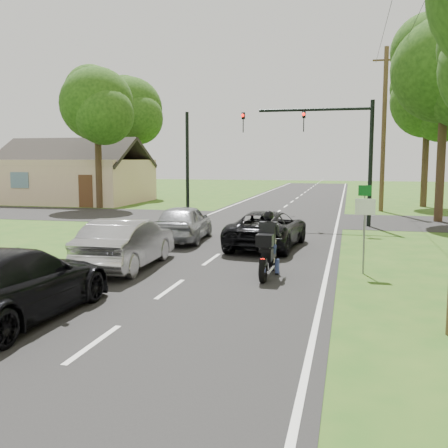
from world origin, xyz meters
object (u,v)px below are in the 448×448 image
Objects in this scene: silver_sedan at (127,243)px; sign_white at (365,218)px; silver_suv at (184,223)px; traffic_signal at (331,140)px; dark_car_behind at (12,284)px; sign_green at (365,198)px; utility_pole_far at (384,129)px; dark_suv at (268,229)px; motorcycle_rider at (268,251)px.

sign_white is (6.80, 0.82, 0.85)m from silver_sedan.
silver_suv is 9.11m from traffic_signal.
dark_car_behind is 15.82m from sign_green.
sign_green reaches higher than silver_suv.
utility_pole_far reaches higher than traffic_signal.
traffic_signal is 4.24m from sign_green.
sign_white is 1.00× the size of sign_green.
dark_car_behind is 18.31m from traffic_signal.
motorcycle_rider is at bearing 103.65° from dark_suv.
sign_green is (3.51, 4.22, 0.91)m from dark_suv.
sign_green is at bearing -157.99° from silver_suv.
traffic_signal is 11.39m from sign_white.
utility_pole_far is 11.63m from sign_green.
sign_white is at bearing 23.17° from motorcycle_rider.
silver_sedan is 2.10× the size of sign_white.
dark_car_behind is at bearing 74.81° from dark_suv.
utility_pole_far is (4.81, 15.24, 4.40)m from dark_suv.
motorcycle_rider is 4.89m from dark_suv.
traffic_signal reaches higher than silver_sedan.
silver_suv is at bearing -129.74° from traffic_signal.
motorcycle_rider is at bearing -95.67° from traffic_signal.
dark_car_behind reaches higher than silver_sedan.
traffic_signal is (5.55, 17.12, 3.38)m from dark_car_behind.
dark_suv is at bearing -128.91° from silver_sedan.
sign_white reaches higher than dark_car_behind.
silver_sedan is 2.10× the size of sign_green.
dark_suv is 2.29× the size of sign_green.
silver_suv is (-4.20, 5.57, 0.01)m from motorcycle_rider.
sign_white reaches higher than silver_sedan.
utility_pole_far is at bearing -114.44° from silver_sedan.
traffic_signal is at bearing -134.28° from silver_suv.
motorcycle_rider is at bearing -101.44° from utility_pole_far.
silver_suv is (-3.45, 0.74, 0.05)m from dark_suv.
motorcycle_rider is at bearing -106.97° from sign_green.
sign_white is 8.00m from sign_green.
sign_white is (3.31, -3.78, 0.91)m from dark_suv.
traffic_signal is 0.64× the size of utility_pole_far.
dark_car_behind is (-4.35, -5.05, 0.02)m from motorcycle_rider.
motorcycle_rider reaches higher than silver_sedan.
traffic_signal reaches higher than sign_green.
dark_car_behind is at bearing 84.67° from silver_suv.
utility_pole_far reaches higher than motorcycle_rider.
motorcycle_rider is 6.67m from dark_car_behind.
silver_sedan is 6.90m from sign_white.
sign_green is at bearing -130.19° from silver_sedan.
sign_green reaches higher than motorcycle_rider.
utility_pole_far is (4.06, 20.07, 4.35)m from motorcycle_rider.
silver_suv is 0.67× the size of traffic_signal.
utility_pole_far is 4.71× the size of sign_white.
dark_car_behind is at bearing -107.96° from traffic_signal.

